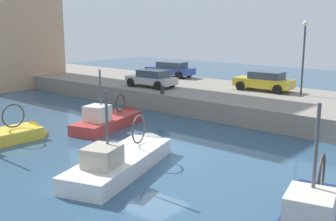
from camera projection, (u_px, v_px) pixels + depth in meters
water_surface at (154, 155)px, 18.76m from camera, size 80.00×80.00×0.00m
quay_wall at (272, 105)px, 27.16m from camera, size 9.00×56.00×1.20m
fishing_boat_red at (111, 124)px, 23.92m from camera, size 6.00×3.10×4.18m
fishing_boat_white at (125, 166)px, 16.98m from camera, size 7.14×3.94×4.32m
parked_car_blue at (170, 69)px, 36.45m from camera, size 2.26×4.53×1.33m
parked_car_yellow at (264, 81)px, 28.87m from camera, size 2.03×4.13×1.36m
parked_car_silver at (152, 78)px, 30.56m from camera, size 1.98×3.93×1.28m
mooring_bollard_north at (162, 90)px, 27.73m from camera, size 0.28×0.28×0.55m
quay_streetlamp at (304, 45)px, 26.66m from camera, size 0.36×0.36×4.83m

